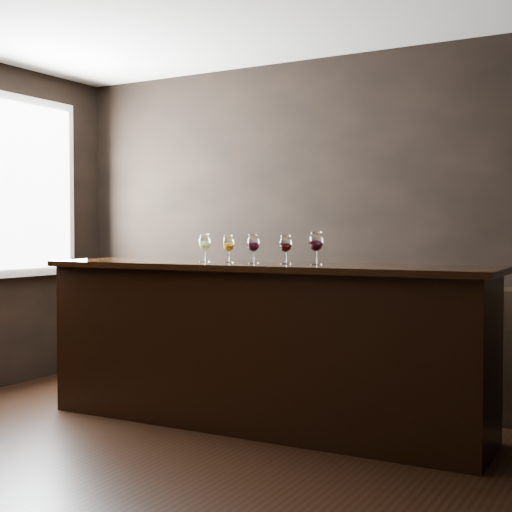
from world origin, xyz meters
The scene contains 10 objects.
ground centered at (0.00, 0.00, 0.00)m, with size 5.00×5.00×0.00m, color black.
room_shell centered at (-0.23, 0.11, 1.81)m, with size 5.02×4.52×2.81m.
bar_counter centered at (0.05, 1.06, 0.55)m, with size 3.11×0.67×1.09m, color black.
bar_top centered at (0.05, 1.06, 1.11)m, with size 3.22×0.75×0.04m, color black.
back_bar_shelf centered at (0.47, 2.03, 0.47)m, with size 2.62×0.40×0.94m, color black.
glass_white centered at (-0.43, 1.09, 1.27)m, with size 0.09×0.09×0.20m.
glass_amber centered at (-0.21, 1.06, 1.26)m, with size 0.08×0.08×0.19m.
glass_red_a centered at (0.01, 1.04, 1.27)m, with size 0.09×0.09×0.20m.
glass_red_b centered at (0.23, 1.09, 1.26)m, with size 0.08×0.08×0.20m.
glass_red_c centered at (0.46, 1.10, 1.28)m, with size 0.09×0.09×0.22m.
Camera 1 is at (2.45, -3.22, 1.35)m, focal length 50.00 mm.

